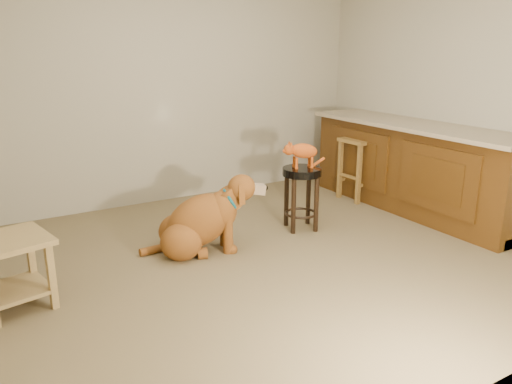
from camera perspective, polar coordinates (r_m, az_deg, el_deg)
floor at (r=4.29m, az=2.34°, el=-7.20°), size 4.50×4.00×0.01m
room_shell at (r=3.93m, az=2.64°, el=15.82°), size 4.54×4.04×2.62m
cabinet_run at (r=5.59m, az=17.63°, el=2.43°), size 0.70×2.56×0.94m
padded_stool at (r=4.77m, az=5.23°, el=0.72°), size 0.39×0.39×0.61m
wood_stool at (r=5.85m, az=11.72°, el=2.72°), size 0.40×0.40×0.71m
side_table at (r=3.72m, az=-26.20°, el=-7.24°), size 0.57×0.57×0.50m
golden_retriever at (r=4.29m, az=-6.35°, el=-3.45°), size 1.06×0.65×0.71m
tabby_kitten at (r=4.69m, az=5.21°, el=4.60°), size 0.46×0.21×0.28m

